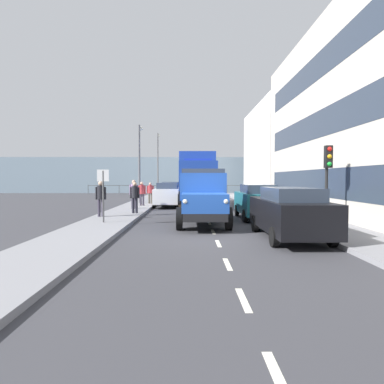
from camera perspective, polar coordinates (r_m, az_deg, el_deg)
name	(u,v)px	position (r m, az deg, el deg)	size (l,w,h in m)	color
ground_plane	(203,208)	(22.29, 1.85, -2.85)	(80.00, 80.00, 0.00)	#38383D
sidewalk_left	(270,207)	(22.93, 13.37, -2.58)	(2.34, 42.00, 0.15)	gray
sidewalk_right	(135,207)	(22.57, -9.86, -2.63)	(2.34, 42.00, 0.15)	gray
road_centreline_markings	(204,210)	(20.89, 2.01, -3.19)	(0.12, 37.32, 0.01)	silver
building_terrace	(366,121)	(20.59, 27.98, 10.81)	(6.01, 18.04, 10.30)	beige
building_far_block	(284,153)	(35.08, 15.61, 6.52)	(6.00, 12.98, 9.25)	silver
sea_horizon	(196,175)	(46.19, 0.65, 2.94)	(80.00, 0.80, 5.00)	gray
seawall_railing	(196,187)	(42.61, 0.75, 0.86)	(28.08, 0.08, 1.20)	#4C5156
truck_vintage_blue	(203,198)	(14.16, 1.88, -1.06)	(2.17, 5.64, 2.43)	black
lorry_cargo_blue	(197,178)	(24.07, 0.85, 2.48)	(2.58, 8.20, 3.87)	#193899
car_black_kerbside_near	(289,212)	(11.53, 16.51, -3.33)	(1.90, 4.55, 1.72)	black
car_teal_kerbside_1	(257,201)	(16.71, 11.14, -1.55)	(1.76, 4.17, 1.72)	#1E6670
car_white_oppositeside_0	(167,194)	(23.48, -4.28, -0.40)	(1.80, 4.17, 1.72)	white
car_navy_oppositeside_1	(171,191)	(28.75, -3.58, 0.11)	(1.92, 4.50, 1.72)	navy
pedestrian_couple_a	(101,196)	(16.72, -15.53, -0.61)	(0.53, 0.34, 1.75)	#383342
pedestrian_strolling	(135,195)	(18.01, -9.89, -0.50)	(0.53, 0.34, 1.68)	black
pedestrian_in_dark_coat	(134,192)	(20.73, -10.06, 0.06)	(0.53, 0.34, 1.78)	#383342
pedestrian_near_railing	(142,192)	(23.06, -8.68, 0.08)	(0.53, 0.34, 1.65)	#383342
pedestrian_by_lamp	(150,191)	(24.81, -7.23, 0.14)	(0.53, 0.34, 1.58)	#4C473D
traffic_light_near	(328,167)	(14.45, 22.47, 3.97)	(0.28, 0.41, 3.20)	black
lamp_post_promenade	(140,156)	(25.73, -9.07, 6.15)	(0.32, 1.14, 5.97)	#59595B
lamp_post_far	(158,159)	(37.37, -5.93, 5.78)	(0.32, 1.14, 6.97)	#59595B
street_sign	(103,186)	(14.48, -15.14, 0.94)	(0.50, 0.07, 2.25)	#4C4C4C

